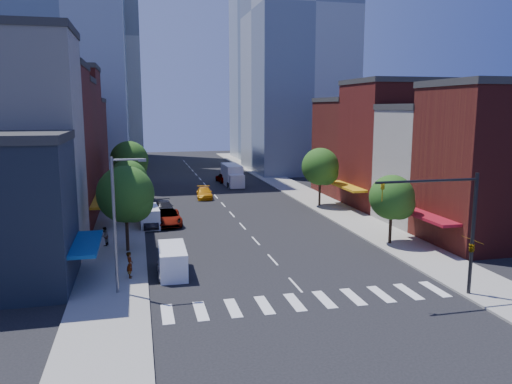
% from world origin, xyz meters
% --- Properties ---
extents(ground, '(220.00, 220.00, 0.00)m').
position_xyz_m(ground, '(0.00, 0.00, 0.00)').
color(ground, black).
rests_on(ground, ground).
extents(sidewalk_left, '(5.00, 120.00, 0.15)m').
position_xyz_m(sidewalk_left, '(-12.50, 40.00, 0.07)').
color(sidewalk_left, gray).
rests_on(sidewalk_left, ground).
extents(sidewalk_right, '(5.00, 120.00, 0.15)m').
position_xyz_m(sidewalk_right, '(12.50, 40.00, 0.07)').
color(sidewalk_right, gray).
rests_on(sidewalk_right, ground).
extents(crosswalk, '(19.00, 3.00, 0.01)m').
position_xyz_m(crosswalk, '(0.00, -3.00, 0.01)').
color(crosswalk, silver).
rests_on(crosswalk, ground).
extents(bldg_left_1, '(12.00, 8.00, 18.00)m').
position_xyz_m(bldg_left_1, '(-21.00, 12.00, 9.00)').
color(bldg_left_1, beige).
rests_on(bldg_left_1, ground).
extents(bldg_left_2, '(12.00, 9.00, 16.00)m').
position_xyz_m(bldg_left_2, '(-21.00, 20.50, 8.00)').
color(bldg_left_2, '#5B1815').
rests_on(bldg_left_2, ground).
extents(bldg_left_3, '(12.00, 8.00, 15.00)m').
position_xyz_m(bldg_left_3, '(-21.00, 29.00, 7.50)').
color(bldg_left_3, '#521614').
rests_on(bldg_left_3, ground).
extents(bldg_left_4, '(12.00, 9.00, 17.00)m').
position_xyz_m(bldg_left_4, '(-21.00, 37.50, 8.50)').
color(bldg_left_4, '#5B1815').
rests_on(bldg_left_4, ground).
extents(bldg_left_5, '(12.00, 10.00, 13.00)m').
position_xyz_m(bldg_left_5, '(-21.00, 47.00, 6.50)').
color(bldg_left_5, '#521614').
rests_on(bldg_left_5, ground).
extents(bldg_right_0, '(12.00, 9.00, 14.00)m').
position_xyz_m(bldg_right_0, '(21.00, 6.50, 7.00)').
color(bldg_right_0, '#521614').
rests_on(bldg_right_0, ground).
extents(bldg_right_1, '(12.00, 8.00, 12.00)m').
position_xyz_m(bldg_right_1, '(21.00, 15.00, 6.00)').
color(bldg_right_1, beige).
rests_on(bldg_right_1, ground).
extents(bldg_right_2, '(12.00, 10.00, 15.00)m').
position_xyz_m(bldg_right_2, '(21.00, 24.00, 7.50)').
color(bldg_right_2, '#5B1815').
rests_on(bldg_right_2, ground).
extents(bldg_right_3, '(12.00, 10.00, 13.00)m').
position_xyz_m(bldg_right_3, '(21.00, 34.00, 6.50)').
color(bldg_right_3, '#521614').
rests_on(bldg_right_3, ground).
extents(tower_ne, '(18.00, 20.00, 60.00)m').
position_xyz_m(tower_ne, '(20.00, 62.00, 30.00)').
color(tower_ne, '#9EA5AD').
rests_on(tower_ne, ground).
extents(tower_far_w, '(18.00, 18.00, 56.00)m').
position_xyz_m(tower_far_w, '(-18.00, 95.00, 28.00)').
color(tower_far_w, '#9EA5AD').
rests_on(tower_far_w, ground).
extents(traffic_signal, '(7.24, 2.24, 8.00)m').
position_xyz_m(traffic_signal, '(9.94, -4.50, 4.16)').
color(traffic_signal, black).
rests_on(traffic_signal, sidewalk_right).
extents(streetlight, '(2.25, 0.25, 9.00)m').
position_xyz_m(streetlight, '(-11.81, 1.00, 5.28)').
color(streetlight, slate).
rests_on(streetlight, sidewalk_left).
extents(tree_left_near, '(4.80, 4.80, 7.30)m').
position_xyz_m(tree_left_near, '(-11.35, 10.92, 4.87)').
color(tree_left_near, black).
rests_on(tree_left_near, sidewalk_left).
extents(tree_left_mid, '(4.20, 4.20, 6.65)m').
position_xyz_m(tree_left_mid, '(-11.35, 21.92, 4.53)').
color(tree_left_mid, black).
rests_on(tree_left_mid, sidewalk_left).
extents(tree_left_far, '(5.00, 5.00, 7.75)m').
position_xyz_m(tree_left_far, '(-11.35, 35.92, 5.20)').
color(tree_left_far, black).
rests_on(tree_left_far, sidewalk_left).
extents(tree_right_near, '(4.00, 4.00, 6.20)m').
position_xyz_m(tree_right_near, '(11.65, 7.92, 4.19)').
color(tree_right_near, black).
rests_on(tree_right_near, sidewalk_right).
extents(tree_right_far, '(4.60, 4.60, 7.20)m').
position_xyz_m(tree_right_far, '(11.65, 25.92, 4.86)').
color(tree_right_far, black).
rests_on(tree_right_far, sidewalk_right).
extents(parked_car_front, '(1.70, 4.08, 1.38)m').
position_xyz_m(parked_car_front, '(-8.47, 4.13, 0.69)').
color(parked_car_front, silver).
rests_on(parked_car_front, ground).
extents(parked_car_second, '(1.88, 4.40, 1.41)m').
position_xyz_m(parked_car_second, '(-9.50, 19.63, 0.70)').
color(parked_car_second, black).
rests_on(parked_car_second, ground).
extents(parked_car_third, '(2.72, 5.73, 1.58)m').
position_xyz_m(parked_car_third, '(-7.50, 20.49, 0.79)').
color(parked_car_third, '#999999').
rests_on(parked_car_third, ground).
extents(parked_car_rear, '(2.17, 4.94, 1.41)m').
position_xyz_m(parked_car_rear, '(-7.56, 26.41, 0.71)').
color(parked_car_rear, black).
rests_on(parked_car_rear, ground).
extents(cargo_van_near, '(2.04, 4.87, 2.06)m').
position_xyz_m(cargo_van_near, '(-8.16, 4.29, 1.02)').
color(cargo_van_near, white).
rests_on(cargo_van_near, ground).
extents(cargo_van_far, '(2.19, 4.94, 2.06)m').
position_xyz_m(cargo_van_far, '(-9.49, 20.17, 1.02)').
color(cargo_van_far, white).
rests_on(cargo_van_far, ground).
extents(taxi, '(2.44, 5.15, 1.45)m').
position_xyz_m(taxi, '(-1.72, 35.13, 0.73)').
color(taxi, orange).
rests_on(taxi, ground).
extents(traffic_car_oncoming, '(1.65, 4.24, 1.38)m').
position_xyz_m(traffic_car_oncoming, '(4.64, 48.68, 0.69)').
color(traffic_car_oncoming, black).
rests_on(traffic_car_oncoming, ground).
extents(traffic_car_far, '(2.41, 4.85, 1.59)m').
position_xyz_m(traffic_car_far, '(3.35, 49.29, 0.79)').
color(traffic_car_far, '#999999').
rests_on(traffic_car_far, ground).
extents(box_truck, '(2.57, 8.13, 3.27)m').
position_xyz_m(box_truck, '(4.15, 45.60, 1.55)').
color(box_truck, silver).
rests_on(box_truck, ground).
extents(pedestrian_near, '(0.48, 0.71, 1.91)m').
position_xyz_m(pedestrian_near, '(-11.22, 3.82, 1.10)').
color(pedestrian_near, '#999999').
rests_on(pedestrian_near, sidewalk_left).
extents(pedestrian_far, '(0.85, 0.97, 1.68)m').
position_xyz_m(pedestrian_far, '(-13.50, 13.05, 0.99)').
color(pedestrian_far, '#999999').
rests_on(pedestrian_far, sidewalk_left).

